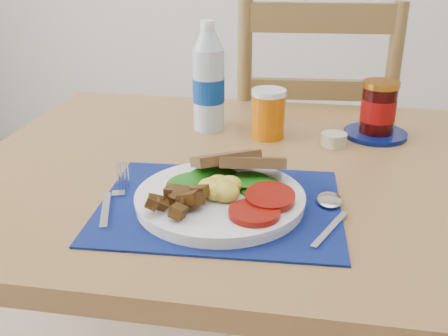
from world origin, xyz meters
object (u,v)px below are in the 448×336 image
Objects in this scene: chair_far at (310,131)px; water_bottle at (209,83)px; breakfast_plate at (216,195)px; juice_glass at (268,115)px; jam_on_saucer at (378,113)px.

chair_far is 0.53m from water_bottle.
water_bottle is at bearing 81.19° from breakfast_plate.
chair_far reaches higher than juice_glass.
water_bottle reaches higher than breakfast_plate.
breakfast_plate is at bearing -126.47° from jam_on_saucer.
chair_far is 0.82m from breakfast_plate.
chair_far reaches higher than water_bottle.
chair_far is at bearing 57.49° from breakfast_plate.
chair_far is 4.89× the size of water_bottle.
juice_glass is at bearing -13.45° from water_bottle.
jam_on_saucer is at bearing 1.80° from water_bottle.
juice_glass is at bearing 72.93° from chair_far.
chair_far is 0.48m from juice_glass.
juice_glass is at bearing 59.67° from breakfast_plate.
water_bottle is at bearing 166.55° from juice_glass.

